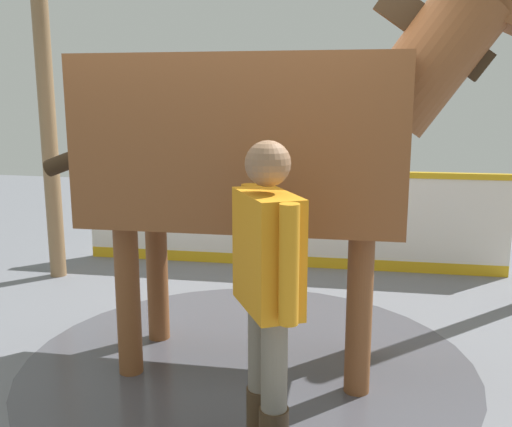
# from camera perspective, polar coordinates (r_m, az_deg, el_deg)

# --- Properties ---
(ground_plane) EXTENTS (16.00, 16.00, 0.02)m
(ground_plane) POSITION_cam_1_polar(r_m,az_deg,el_deg) (4.37, -2.36, -13.37)
(ground_plane) COLOR slate
(wet_patch) EXTENTS (3.13, 3.13, 0.00)m
(wet_patch) POSITION_cam_1_polar(r_m,az_deg,el_deg) (4.18, -0.79, -14.42)
(wet_patch) COLOR #4C4C54
(wet_patch) RESTS_ON ground
(barrier_wall) EXTENTS (0.33, 4.56, 1.07)m
(barrier_wall) POSITION_cam_1_polar(r_m,az_deg,el_deg) (6.25, 3.26, -0.84)
(barrier_wall) COLOR white
(barrier_wall) RESTS_ON ground
(roof_post_far) EXTENTS (0.16, 0.16, 2.89)m
(roof_post_far) POSITION_cam_1_polar(r_m,az_deg,el_deg) (6.12, -19.81, 7.27)
(roof_post_far) COLOR olive
(roof_post_far) RESTS_ON ground
(horse) EXTENTS (1.14, 3.36, 2.67)m
(horse) POSITION_cam_1_polar(r_m,az_deg,el_deg) (3.75, 0.92, 7.50)
(horse) COLOR brown
(horse) RESTS_ON ground
(handler) EXTENTS (0.58, 0.43, 1.63)m
(handler) POSITION_cam_1_polar(r_m,az_deg,el_deg) (2.83, 1.13, -6.92)
(handler) COLOR #47331E
(handler) RESTS_ON ground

